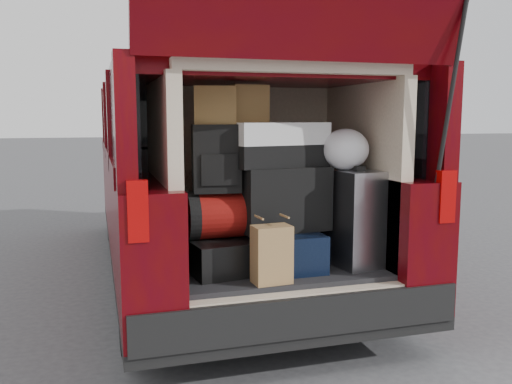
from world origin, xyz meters
TOP-DOWN VIEW (x-y plane):
  - ground at (0.00, 0.00)m, footprint 80.00×80.00m
  - minivan at (0.00, 1.86)m, footprint 1.90×5.35m
  - load_floor at (0.00, 0.28)m, footprint 1.24×1.05m
  - black_hardshell at (-0.36, 0.17)m, footprint 0.43×0.55m
  - navy_hardshell at (0.02, 0.13)m, footprint 0.43×0.53m
  - silver_roller at (0.47, 0.07)m, footprint 0.30×0.43m
  - kraft_bag at (-0.13, -0.17)m, footprint 0.22×0.15m
  - red_duffel at (-0.33, 0.17)m, footprint 0.44×0.29m
  - black_soft_case at (0.04, 0.17)m, footprint 0.58×0.39m
  - backpack at (-0.37, 0.14)m, footprint 0.29×0.20m
  - twotone_duffel at (0.02, 0.19)m, footprint 0.64×0.42m
  - grocery_sack_lower at (-0.37, 0.18)m, footprint 0.27×0.24m
  - grocery_sack_upper at (-0.16, 0.23)m, footprint 0.24×0.20m
  - plastic_bag_right at (0.43, 0.09)m, footprint 0.34×0.32m

SIDE VIEW (x-z plane):
  - ground at x=0.00m, z-range 0.00..0.00m
  - load_floor at x=0.00m, z-range 0.00..0.55m
  - black_hardshell at x=-0.36m, z-range 0.55..0.75m
  - navy_hardshell at x=0.02m, z-range 0.55..0.78m
  - kraft_bag at x=-0.13m, z-range 0.55..0.87m
  - silver_roller at x=0.47m, z-range 0.55..1.14m
  - red_duffel at x=-0.33m, z-range 0.75..1.03m
  - minivan at x=0.00m, z-range -0.47..2.29m
  - black_soft_case at x=0.04m, z-range 0.78..1.17m
  - backpack at x=-0.37m, z-range 1.03..1.43m
  - plastic_bag_right at x=0.43m, z-range 1.14..1.40m
  - twotone_duffel at x=0.02m, z-range 1.17..1.44m
  - grocery_sack_lower at x=-0.37m, z-range 1.43..1.64m
  - grocery_sack_upper at x=-0.16m, z-range 1.44..1.66m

